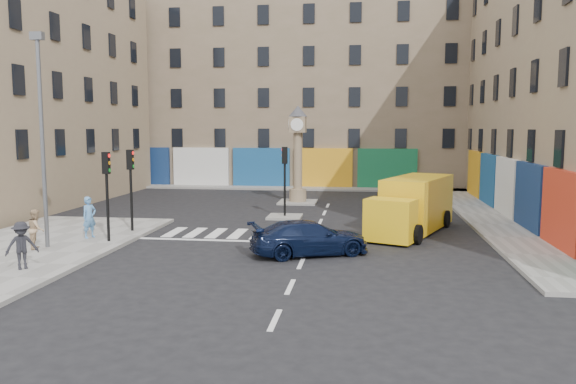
% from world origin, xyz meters
% --- Properties ---
extents(ground, '(120.00, 120.00, 0.00)m').
position_xyz_m(ground, '(0.00, 0.00, 0.00)').
color(ground, black).
rests_on(ground, ground).
extents(sidewalk_left, '(7.00, 16.00, 0.15)m').
position_xyz_m(sidewalk_left, '(-11.00, -2.00, 0.07)').
color(sidewalk_left, gray).
rests_on(sidewalk_left, ground).
extents(sidewalk_right, '(2.60, 30.00, 0.15)m').
position_xyz_m(sidewalk_right, '(8.70, 10.00, 0.07)').
color(sidewalk_right, gray).
rests_on(sidewalk_right, ground).
extents(sidewalk_far, '(32.00, 2.40, 0.15)m').
position_xyz_m(sidewalk_far, '(-4.00, 22.20, 0.07)').
color(sidewalk_far, gray).
rests_on(sidewalk_far, ground).
extents(island_near, '(1.80, 1.80, 0.12)m').
position_xyz_m(island_near, '(-2.00, 8.00, 0.06)').
color(island_near, gray).
rests_on(island_near, ground).
extents(island_far, '(2.40, 2.40, 0.12)m').
position_xyz_m(island_far, '(-2.00, 14.00, 0.06)').
color(island_far, gray).
rests_on(island_far, ground).
extents(building_far, '(32.00, 10.00, 17.00)m').
position_xyz_m(building_far, '(-4.00, 28.00, 8.50)').
color(building_far, '#806B55').
rests_on(building_far, ground).
extents(building_left, '(8.00, 20.00, 15.00)m').
position_xyz_m(building_left, '(-19.00, 12.00, 7.50)').
color(building_left, '#8A785A').
rests_on(building_left, ground).
extents(traffic_light_left_near, '(0.28, 0.22, 3.70)m').
position_xyz_m(traffic_light_left_near, '(-8.30, 0.20, 2.62)').
color(traffic_light_left_near, black).
rests_on(traffic_light_left_near, sidewalk_left).
extents(traffic_light_left_far, '(0.28, 0.22, 3.70)m').
position_xyz_m(traffic_light_left_far, '(-8.30, 2.60, 2.62)').
color(traffic_light_left_far, black).
rests_on(traffic_light_left_far, sidewalk_left).
extents(traffic_light_island, '(0.28, 0.22, 3.70)m').
position_xyz_m(traffic_light_island, '(-2.00, 8.00, 2.59)').
color(traffic_light_island, black).
rests_on(traffic_light_island, island_near).
extents(lamp_post, '(0.50, 0.25, 8.30)m').
position_xyz_m(lamp_post, '(-10.20, -1.20, 4.79)').
color(lamp_post, '#595B60').
rests_on(lamp_post, sidewalk_left).
extents(clock_pillar, '(1.20, 1.20, 6.10)m').
position_xyz_m(clock_pillar, '(-2.00, 14.00, 3.55)').
color(clock_pillar, '#8A785A').
rests_on(clock_pillar, island_far).
extents(navy_sedan, '(4.91, 3.53, 1.32)m').
position_xyz_m(navy_sedan, '(0.16, -0.56, 0.66)').
color(navy_sedan, black).
rests_on(navy_sedan, ground).
extents(yellow_van, '(4.50, 7.16, 2.51)m').
position_xyz_m(yellow_van, '(4.47, 4.80, 1.25)').
color(yellow_van, yellow).
rests_on(yellow_van, ground).
extents(pedestrian_blue, '(0.68, 0.77, 1.77)m').
position_xyz_m(pedestrian_blue, '(-9.40, 0.74, 1.04)').
color(pedestrian_blue, '#5389BF').
rests_on(pedestrian_blue, sidewalk_left).
extents(pedestrian_tan, '(0.85, 0.93, 1.55)m').
position_xyz_m(pedestrian_tan, '(-10.42, -1.56, 0.92)').
color(pedestrian_tan, tan).
rests_on(pedestrian_tan, sidewalk_left).
extents(pedestrian_dark, '(1.16, 1.14, 1.60)m').
position_xyz_m(pedestrian_dark, '(-9.06, -4.60, 0.95)').
color(pedestrian_dark, black).
rests_on(pedestrian_dark, sidewalk_left).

